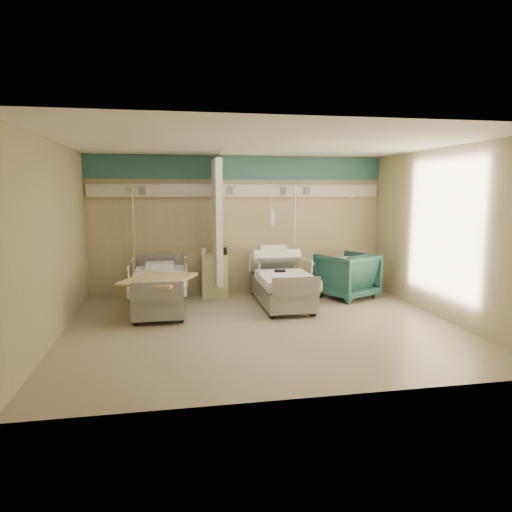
# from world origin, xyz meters

# --- Properties ---
(ground) EXTENTS (6.00, 5.00, 0.00)m
(ground) POSITION_xyz_m (0.00, 0.00, 0.00)
(ground) COLOR gray
(ground) RESTS_ON ground
(room_walls) EXTENTS (6.04, 5.04, 2.82)m
(room_walls) POSITION_xyz_m (-0.03, 0.25, 1.86)
(room_walls) COLOR tan
(room_walls) RESTS_ON ground
(bed_right) EXTENTS (1.00, 2.16, 0.63)m
(bed_right) POSITION_xyz_m (0.60, 1.30, 0.32)
(bed_right) COLOR white
(bed_right) RESTS_ON ground
(bed_left) EXTENTS (1.00, 2.16, 0.63)m
(bed_left) POSITION_xyz_m (-1.60, 1.30, 0.32)
(bed_left) COLOR white
(bed_left) RESTS_ON ground
(bedside_cabinet) EXTENTS (0.50, 0.48, 0.85)m
(bedside_cabinet) POSITION_xyz_m (-0.55, 2.20, 0.42)
(bedside_cabinet) COLOR #D1CB83
(bedside_cabinet) RESTS_ON ground
(visitor_armchair) EXTENTS (1.29, 1.30, 0.90)m
(visitor_armchair) POSITION_xyz_m (2.01, 1.61, 0.45)
(visitor_armchair) COLOR #1C4845
(visitor_armchair) RESTS_ON ground
(waffle_blanket) EXTENTS (0.76, 0.73, 0.07)m
(waffle_blanket) POSITION_xyz_m (1.97, 1.55, 0.93)
(waffle_blanket) COLOR silver
(waffle_blanket) RESTS_ON visitor_armchair
(iv_stand_right) EXTENTS (0.40, 0.40, 2.22)m
(iv_stand_right) POSITION_xyz_m (1.10, 2.22, 0.45)
(iv_stand_right) COLOR silver
(iv_stand_right) RESTS_ON ground
(iv_stand_left) EXTENTS (0.39, 0.39, 2.16)m
(iv_stand_left) POSITION_xyz_m (-2.08, 2.27, 0.44)
(iv_stand_left) COLOR silver
(iv_stand_left) RESTS_ON ground
(call_remote) EXTENTS (0.20, 0.09, 0.04)m
(call_remote) POSITION_xyz_m (0.56, 1.22, 0.65)
(call_remote) COLOR black
(call_remote) RESTS_ON bed_right
(tan_blanket) EXTENTS (1.33, 1.46, 0.04)m
(tan_blanket) POSITION_xyz_m (-1.59, 0.84, 0.65)
(tan_blanket) COLOR tan
(tan_blanket) RESTS_ON bed_left
(toiletry_bag) EXTENTS (0.27, 0.20, 0.13)m
(toiletry_bag) POSITION_xyz_m (-0.42, 2.15, 0.92)
(toiletry_bag) COLOR black
(toiletry_bag) RESTS_ON bedside_cabinet
(white_cup) EXTENTS (0.10, 0.10, 0.14)m
(white_cup) POSITION_xyz_m (-0.74, 2.17, 0.92)
(white_cup) COLOR white
(white_cup) RESTS_ON bedside_cabinet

